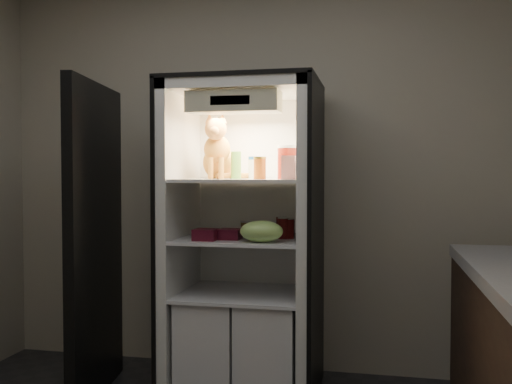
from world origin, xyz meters
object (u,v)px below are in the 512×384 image
berry_box_right (230,234)px  cream_carton (289,168)px  refrigerator (245,260)px  salsa_jar (260,168)px  soda_can_a (281,226)px  grape_bag (262,231)px  berry_box_left (206,235)px  parmesan_shaker (236,165)px  soda_can_b (289,228)px  condiment_jar (246,228)px  tabby_cat (218,155)px  pepper_jar (287,162)px  mayo_tub (256,168)px  soda_can_c (283,228)px

berry_box_right → cream_carton: bearing=-10.7°
refrigerator → salsa_jar: 0.59m
soda_can_a → grape_bag: (-0.05, -0.35, 0.00)m
grape_bag → berry_box_left: size_ratio=1.88×
parmesan_shaker → soda_can_b: size_ratio=1.40×
soda_can_a → grape_bag: grape_bag is taller
condiment_jar → berry_box_right: bearing=-105.0°
refrigerator → parmesan_shaker: 0.58m
tabby_cat → salsa_jar: tabby_cat is taller
salsa_jar → cream_carton: bearing=-29.8°
salsa_jar → berry_box_right: size_ratio=1.07×
condiment_jar → grape_bag: size_ratio=0.39×
pepper_jar → condiment_jar: (-0.26, 0.04, -0.40)m
refrigerator → tabby_cat: bearing=175.4°
mayo_tub → grape_bag: size_ratio=0.55×
salsa_jar → soda_can_c: salsa_jar is taller
mayo_tub → condiment_jar: size_ratio=1.43×
berry_box_left → soda_can_c: bearing=22.0°
cream_carton → condiment_jar: bearing=139.6°
condiment_jar → berry_box_right: condiment_jar is taller
soda_can_c → grape_bag: soda_can_c is taller
parmesan_shaker → soda_can_b: 0.50m
parmesan_shaker → pepper_jar: (0.31, 0.01, 0.02)m
parmesan_shaker → mayo_tub: (0.11, 0.06, -0.01)m
pepper_jar → berry_box_right: 0.54m
cream_carton → parmesan_shaker: bearing=149.5°
soda_can_b → mayo_tub: bearing=157.7°
pepper_jar → condiment_jar: pepper_jar is taller
berry_box_right → salsa_jar: bearing=13.6°
salsa_jar → berry_box_left: salsa_jar is taller
tabby_cat → mayo_tub: size_ratio=2.94×
parmesan_shaker → condiment_jar: parmesan_shaker is taller
mayo_tub → parmesan_shaker: bearing=-150.5°
cream_carton → pepper_jar: bearing=101.6°
pepper_jar → berry_box_left: (-0.44, -0.22, -0.42)m
salsa_jar → pepper_jar: pepper_jar is taller
cream_carton → grape_bag: (-0.15, -0.03, -0.35)m
refrigerator → soda_can_a: refrigerator is taller
tabby_cat → cream_carton: size_ratio=3.01×
parmesan_shaker → grape_bag: 0.49m
mayo_tub → soda_can_b: (0.22, -0.09, -0.36)m
salsa_jar → soda_can_a: (0.09, 0.22, -0.36)m
salsa_jar → tabby_cat: bearing=153.2°
parmesan_shaker → soda_can_c: (0.30, -0.04, -0.37)m
refrigerator → pepper_jar: (0.26, -0.02, 0.60)m
parmesan_shaker → mayo_tub: 0.13m
refrigerator → berry_box_right: (-0.05, -0.17, 0.18)m
refrigerator → mayo_tub: refrigerator is taller
mayo_tub → cream_carton: (0.24, -0.27, -0.00)m
parmesan_shaker → salsa_jar: 0.20m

